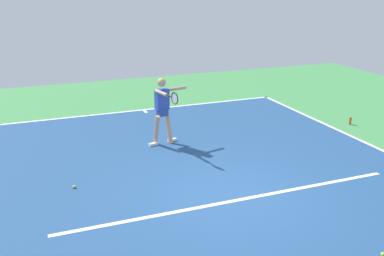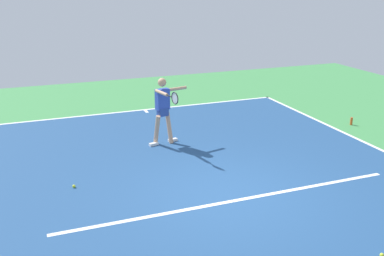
% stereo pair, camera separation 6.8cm
% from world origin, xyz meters
% --- Properties ---
extents(ground_plane, '(22.55, 22.55, 0.00)m').
position_xyz_m(ground_plane, '(0.00, 0.00, 0.00)').
color(ground_plane, '#428E4C').
extents(court_surface, '(9.21, 12.95, 0.00)m').
position_xyz_m(court_surface, '(0.00, 0.00, 0.00)').
color(court_surface, navy).
rests_on(court_surface, ground_plane).
extents(court_line_baseline_near, '(9.21, 0.10, 0.01)m').
position_xyz_m(court_line_baseline_near, '(0.00, -6.42, 0.00)').
color(court_line_baseline_near, white).
rests_on(court_line_baseline_near, ground_plane).
extents(court_line_service, '(6.91, 0.10, 0.01)m').
position_xyz_m(court_line_service, '(0.00, 0.27, 0.00)').
color(court_line_service, white).
rests_on(court_line_service, ground_plane).
extents(court_line_centre_mark, '(0.10, 0.30, 0.01)m').
position_xyz_m(court_line_centre_mark, '(0.00, -6.22, 0.00)').
color(court_line_centre_mark, white).
rests_on(court_line_centre_mark, ground_plane).
extents(tennis_player, '(1.09, 1.24, 1.73)m').
position_xyz_m(tennis_player, '(0.34, -3.19, 0.99)').
color(tennis_player, tan).
rests_on(tennis_player, ground_plane).
extents(tennis_ball_near_service_line, '(0.07, 0.07, 0.07)m').
position_xyz_m(tennis_ball_near_service_line, '(2.82, -1.40, 0.03)').
color(tennis_ball_near_service_line, '#CCE033').
rests_on(tennis_ball_near_service_line, ground_plane).
extents(tennis_ball_by_sideline, '(0.07, 0.07, 0.07)m').
position_xyz_m(tennis_ball_by_sideline, '(-1.28, 2.69, 0.03)').
color(tennis_ball_by_sideline, '#CCE033').
rests_on(tennis_ball_by_sideline, ground_plane).
extents(water_bottle, '(0.07, 0.07, 0.22)m').
position_xyz_m(water_bottle, '(-5.22, -2.76, 0.11)').
color(water_bottle, '#D84C1E').
rests_on(water_bottle, ground_plane).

